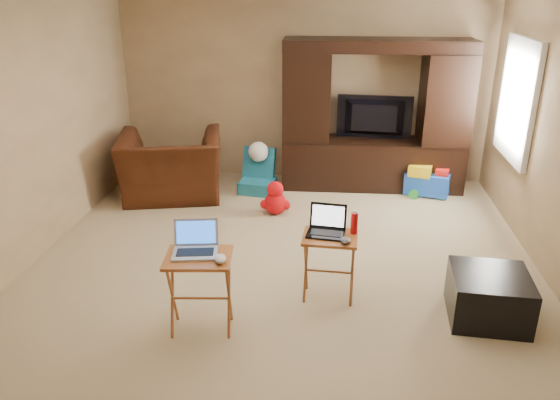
# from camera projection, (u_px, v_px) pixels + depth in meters

# --- Properties ---
(floor) EXTENTS (5.50, 5.50, 0.00)m
(floor) POSITION_uv_depth(u_px,v_px,m) (282.00, 267.00, 5.39)
(floor) COLOR tan
(floor) RESTS_ON ground
(wall_back) EXTENTS (5.00, 0.00, 5.00)m
(wall_back) POSITION_uv_depth(u_px,v_px,m) (303.00, 89.00, 7.45)
(wall_back) COLOR tan
(wall_back) RESTS_ON ground
(wall_front) EXTENTS (5.00, 0.00, 5.00)m
(wall_front) POSITION_uv_depth(u_px,v_px,m) (217.00, 322.00, 2.38)
(wall_front) COLOR tan
(wall_front) RESTS_ON ground
(wall_left) EXTENTS (0.00, 5.50, 5.50)m
(wall_left) POSITION_uv_depth(u_px,v_px,m) (20.00, 138.00, 5.17)
(wall_left) COLOR tan
(wall_left) RESTS_ON ground
(window_pane) EXTENTS (0.00, 1.20, 1.20)m
(window_pane) POSITION_uv_depth(u_px,v_px,m) (519.00, 100.00, 6.04)
(window_pane) COLOR white
(window_pane) RESTS_ON ground
(window_frame) EXTENTS (0.06, 1.14, 1.34)m
(window_frame) POSITION_uv_depth(u_px,v_px,m) (517.00, 100.00, 6.05)
(window_frame) COLOR white
(window_frame) RESTS_ON ground
(entertainment_center) EXTENTS (2.41, 0.67, 1.96)m
(entertainment_center) POSITION_uv_depth(u_px,v_px,m) (374.00, 116.00, 7.16)
(entertainment_center) COLOR black
(entertainment_center) RESTS_ON floor
(television) EXTENTS (1.00, 0.21, 0.57)m
(television) POSITION_uv_depth(u_px,v_px,m) (374.00, 118.00, 7.20)
(television) COLOR black
(television) RESTS_ON entertainment_center
(recliner) EXTENTS (1.48, 1.36, 0.83)m
(recliner) POSITION_uv_depth(u_px,v_px,m) (171.00, 167.00, 7.00)
(recliner) COLOR #431C0E
(recliner) RESTS_ON floor
(child_rocker) EXTENTS (0.50, 0.55, 0.58)m
(child_rocker) POSITION_uv_depth(u_px,v_px,m) (257.00, 171.00, 7.21)
(child_rocker) COLOR #16607B
(child_rocker) RESTS_ON floor
(plush_toy) EXTENTS (0.38, 0.31, 0.42)m
(plush_toy) POSITION_uv_depth(u_px,v_px,m) (275.00, 198.00, 6.55)
(plush_toy) COLOR red
(plush_toy) RESTS_ON floor
(push_toy) EXTENTS (0.66, 0.55, 0.43)m
(push_toy) POSITION_uv_depth(u_px,v_px,m) (427.00, 180.00, 7.12)
(push_toy) COLOR blue
(push_toy) RESTS_ON floor
(ottoman) EXTENTS (0.66, 0.66, 0.40)m
(ottoman) POSITION_uv_depth(u_px,v_px,m) (489.00, 297.00, 4.52)
(ottoman) COLOR black
(ottoman) RESTS_ON floor
(tray_table_left) EXTENTS (0.55, 0.46, 0.66)m
(tray_table_left) POSITION_uv_depth(u_px,v_px,m) (201.00, 293.00, 4.32)
(tray_table_left) COLOR #AC5A29
(tray_table_left) RESTS_ON floor
(tray_table_right) EXTENTS (0.48, 0.39, 0.61)m
(tray_table_right) POSITION_uv_depth(u_px,v_px,m) (329.00, 267.00, 4.77)
(tray_table_right) COLOR brown
(tray_table_right) RESTS_ON floor
(laptop_left) EXTENTS (0.39, 0.34, 0.24)m
(laptop_left) POSITION_uv_depth(u_px,v_px,m) (194.00, 240.00, 4.18)
(laptop_left) COLOR #A9A9AD
(laptop_left) RESTS_ON tray_table_left
(laptop_right) EXTENTS (0.35, 0.30, 0.24)m
(laptop_right) POSITION_uv_depth(u_px,v_px,m) (326.00, 222.00, 4.63)
(laptop_right) COLOR black
(laptop_right) RESTS_ON tray_table_right
(mouse_left) EXTENTS (0.11, 0.15, 0.06)m
(mouse_left) POSITION_uv_depth(u_px,v_px,m) (220.00, 259.00, 4.10)
(mouse_left) COLOR silver
(mouse_left) RESTS_ON tray_table_left
(mouse_right) EXTENTS (0.10, 0.13, 0.05)m
(mouse_right) POSITION_uv_depth(u_px,v_px,m) (346.00, 240.00, 4.52)
(mouse_right) COLOR #3F3E44
(mouse_right) RESTS_ON tray_table_right
(water_bottle) EXTENTS (0.06, 0.06, 0.19)m
(water_bottle) POSITION_uv_depth(u_px,v_px,m) (354.00, 223.00, 4.68)
(water_bottle) COLOR red
(water_bottle) RESTS_ON tray_table_right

